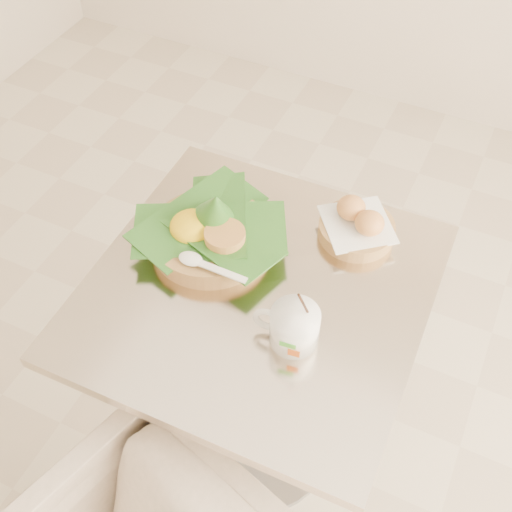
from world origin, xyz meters
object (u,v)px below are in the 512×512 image
at_px(cafe_table, 258,344).
at_px(coffee_mug, 293,326).
at_px(rice_basket, 210,230).
at_px(bread_basket, 358,225).

height_order(cafe_table, coffee_mug, coffee_mug).
height_order(rice_basket, coffee_mug, same).
bearing_deg(bread_basket, cafe_table, -120.57).
bearing_deg(coffee_mug, bread_basket, 86.44).
xyz_separation_m(rice_basket, coffee_mug, (0.27, -0.15, -0.00)).
relative_size(bread_basket, coffee_mug, 1.22).
bearing_deg(bread_basket, rice_basket, -149.97).
xyz_separation_m(rice_basket, bread_basket, (0.29, 0.16, -0.01)).
bearing_deg(rice_basket, cafe_table, -24.37).
height_order(cafe_table, bread_basket, bread_basket).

